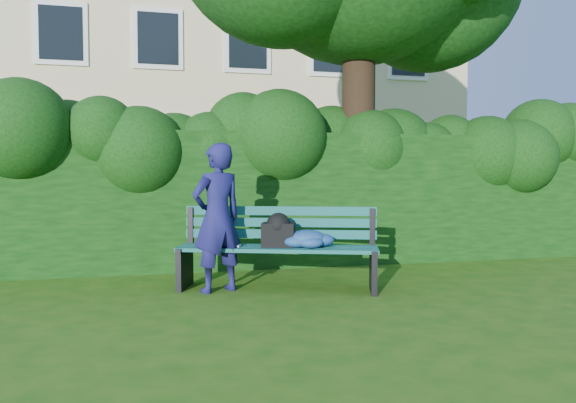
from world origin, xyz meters
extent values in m
plane|color=#21560F|center=(0.00, 0.00, 0.00)|extent=(80.00, 80.00, 0.00)
cube|color=beige|center=(0.00, 14.00, 6.00)|extent=(16.00, 8.00, 12.00)
cube|color=white|center=(-3.60, 9.98, 2.00)|extent=(1.30, 0.08, 1.60)
cube|color=black|center=(-3.60, 9.94, 2.00)|extent=(1.05, 0.04, 1.35)
cube|color=white|center=(-1.20, 9.98, 2.00)|extent=(1.30, 0.08, 1.60)
cube|color=black|center=(-1.20, 9.94, 2.00)|extent=(1.05, 0.04, 1.35)
cube|color=white|center=(1.20, 9.98, 2.00)|extent=(1.30, 0.08, 1.60)
cube|color=black|center=(1.20, 9.94, 2.00)|extent=(1.05, 0.04, 1.35)
cube|color=white|center=(3.60, 9.98, 2.00)|extent=(1.30, 0.08, 1.60)
cube|color=black|center=(3.60, 9.94, 2.00)|extent=(1.05, 0.04, 1.35)
cube|color=white|center=(6.00, 9.98, 2.00)|extent=(1.30, 0.08, 1.60)
cube|color=black|center=(6.00, 9.94, 2.00)|extent=(1.05, 0.04, 1.35)
cube|color=white|center=(-3.60, 9.98, 4.80)|extent=(1.30, 0.08, 1.60)
cube|color=black|center=(-3.60, 9.94, 4.80)|extent=(1.05, 0.04, 1.35)
cube|color=white|center=(-1.20, 9.98, 4.80)|extent=(1.30, 0.08, 1.60)
cube|color=black|center=(-1.20, 9.94, 4.80)|extent=(1.05, 0.04, 1.35)
cube|color=white|center=(1.20, 9.98, 4.80)|extent=(1.30, 0.08, 1.60)
cube|color=black|center=(1.20, 9.94, 4.80)|extent=(1.05, 0.04, 1.35)
cube|color=white|center=(3.60, 9.98, 4.80)|extent=(1.30, 0.08, 1.60)
cube|color=black|center=(3.60, 9.94, 4.80)|extent=(1.05, 0.04, 1.35)
cube|color=white|center=(6.00, 9.98, 4.80)|extent=(1.30, 0.08, 1.60)
cube|color=black|center=(6.00, 9.94, 4.80)|extent=(1.05, 0.04, 1.35)
cube|color=black|center=(0.00, 2.20, 0.90)|extent=(10.00, 1.00, 1.80)
cylinder|color=black|center=(1.45, 2.23, 2.31)|extent=(0.47, 0.47, 4.63)
cube|color=#104E51|center=(-0.21, 0.28, 0.45)|extent=(2.07, 0.82, 0.04)
cube|color=#104E51|center=(-0.17, 0.40, 0.45)|extent=(2.07, 0.82, 0.04)
cube|color=#104E51|center=(-0.13, 0.51, 0.45)|extent=(2.07, 0.82, 0.04)
cube|color=#104E51|center=(-0.09, 0.62, 0.45)|extent=(2.07, 0.82, 0.04)
cube|color=#104E51|center=(-0.07, 0.70, 0.58)|extent=(2.04, 0.75, 0.10)
cube|color=#104E51|center=(-0.06, 0.71, 0.71)|extent=(2.04, 0.75, 0.10)
cube|color=#104E51|center=(-0.06, 0.72, 0.84)|extent=(2.04, 0.75, 0.10)
cube|color=black|center=(-1.12, 0.80, 0.22)|extent=(0.22, 0.49, 0.44)
cube|color=black|center=(-1.04, 1.04, 0.65)|extent=(0.08, 0.08, 0.45)
cube|color=black|center=(-1.14, 0.75, 0.44)|extent=(0.20, 0.42, 0.05)
cube|color=black|center=(0.81, 0.11, 0.22)|extent=(0.22, 0.49, 0.44)
cube|color=black|center=(0.90, 0.36, 0.65)|extent=(0.08, 0.08, 0.45)
cube|color=black|center=(0.80, 0.06, 0.44)|extent=(0.20, 0.42, 0.05)
cube|color=white|center=(-0.64, 0.57, 0.48)|extent=(0.21, 0.18, 0.02)
cube|color=black|center=(-0.14, 0.45, 0.60)|extent=(0.41, 0.34, 0.26)
imported|color=#181753|center=(-0.80, 0.52, 0.79)|extent=(0.68, 0.58, 1.58)
camera|label=1|loc=(-1.51, -5.42, 1.28)|focal=35.00mm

